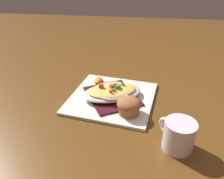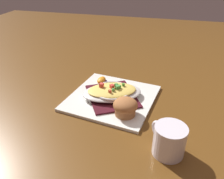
% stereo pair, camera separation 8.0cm
% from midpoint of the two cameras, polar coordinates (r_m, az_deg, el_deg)
% --- Properties ---
extents(ground_plane, '(2.60, 2.60, 0.00)m').
position_cam_midpoint_polar(ground_plane, '(0.82, -2.79, -2.49)').
color(ground_plane, brown).
extents(square_plate, '(0.33, 0.33, 0.01)m').
position_cam_midpoint_polar(square_plate, '(0.82, -2.80, -2.19)').
color(square_plate, white).
rests_on(square_plate, ground_plane).
extents(folded_napkin, '(0.23, 0.25, 0.01)m').
position_cam_midpoint_polar(folded_napkin, '(0.82, -2.81, -1.72)').
color(folded_napkin, '#43121B').
rests_on(folded_napkin, square_plate).
extents(gratin_dish, '(0.24, 0.20, 0.04)m').
position_cam_midpoint_polar(gratin_dish, '(0.81, -2.85, -0.58)').
color(gratin_dish, silver).
rests_on(gratin_dish, folded_napkin).
extents(muffin, '(0.08, 0.08, 0.06)m').
position_cam_midpoint_polar(muffin, '(0.72, 1.10, -4.19)').
color(muffin, '#A3663A').
rests_on(muffin, square_plate).
extents(orange_garnish, '(0.06, 0.06, 0.02)m').
position_cam_midpoint_polar(orange_garnish, '(0.90, -5.91, 2.05)').
color(orange_garnish, '#452565').
rests_on(orange_garnish, square_plate).
extents(coffee_mug, '(0.09, 0.10, 0.08)m').
position_cam_midpoint_polar(coffee_mug, '(0.62, 12.69, -11.59)').
color(coffee_mug, white).
rests_on(coffee_mug, ground_plane).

